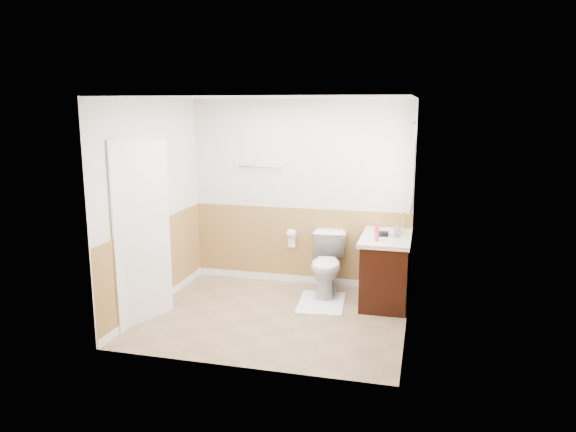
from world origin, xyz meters
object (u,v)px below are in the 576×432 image
(soap_dispenser, at_px, (397,230))
(vanity_cabinet, at_px, (386,270))
(lotion_bottle, at_px, (377,232))
(toilet, at_px, (327,265))
(bath_mat, at_px, (321,303))

(soap_dispenser, bearing_deg, vanity_cabinet, 145.85)
(vanity_cabinet, height_order, lotion_bottle, lotion_bottle)
(lotion_bottle, bearing_deg, toilet, 148.46)
(vanity_cabinet, xyz_separation_m, lotion_bottle, (-0.10, -0.35, 0.56))
(lotion_bottle, bearing_deg, bath_mat, 176.66)
(soap_dispenser, bearing_deg, bath_mat, -165.31)
(vanity_cabinet, bearing_deg, lotion_bottle, -105.95)
(bath_mat, xyz_separation_m, lotion_bottle, (0.66, -0.04, 0.95))
(vanity_cabinet, bearing_deg, bath_mat, -157.65)
(toilet, height_order, vanity_cabinet, vanity_cabinet)
(lotion_bottle, height_order, soap_dispenser, lotion_bottle)
(vanity_cabinet, distance_m, lotion_bottle, 0.67)
(vanity_cabinet, xyz_separation_m, soap_dispenser, (0.12, -0.08, 0.53))
(bath_mat, distance_m, lotion_bottle, 1.16)
(bath_mat, height_order, vanity_cabinet, vanity_cabinet)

